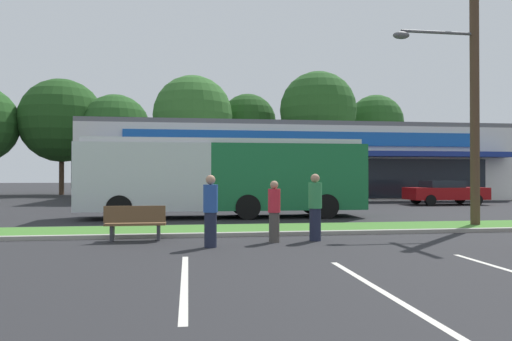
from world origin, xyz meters
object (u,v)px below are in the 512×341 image
Objects in this scene: pedestrian_by_pole at (211,211)px; car_1 at (445,192)px; city_bus at (224,175)px; bus_stop_bench at (135,222)px; pedestrian_mid at (315,207)px; utility_pole at (470,83)px; pedestrian_near_bench at (274,211)px; car_2 at (195,193)px.

car_1 is at bearing -73.05° from pedestrian_by_pole.
city_bus is at bearing -153.89° from car_1.
pedestrian_mid is (4.78, -0.61, 0.40)m from bus_stop_bench.
pedestrian_mid is (-5.96, -2.26, -3.94)m from utility_pole.
pedestrian_near_bench reaches higher than car_1.
car_1 is (5.95, 12.02, -4.09)m from utility_pole.
city_bus is at bearing -35.09° from pedestrian_by_pole.
pedestrian_near_bench is 0.92× the size of pedestrian_by_pole.
bus_stop_bench is at bearing -140.67° from car_1.
pedestrian_mid is at bearing -78.04° from car_2.
city_bus reaches higher than bus_stop_bench.
utility_pole is 2.07× the size of car_2.
utility_pole reaches higher than pedestrian_near_bench.
pedestrian_mid reaches higher than pedestrian_by_pole.
utility_pole is 1.92× the size of car_1.
utility_pole is 14.03m from car_1.
utility_pole is 15.56m from car_2.
pedestrian_mid is at bearing -129.82° from car_1.
pedestrian_near_bench is at bearing -82.55° from car_2.
pedestrian_mid reaches higher than bus_stop_bench.
car_1 is 18.60m from pedestrian_mid.
city_bus is 7.80m from pedestrian_mid.
bus_stop_bench is 3.73m from pedestrian_near_bench.
utility_pole is 11.70m from bus_stop_bench.
utility_pole is 5.58× the size of pedestrian_near_bench.
car_1 is at bearing 42.87° from pedestrian_mid.
pedestrian_by_pole is (1.94, -1.39, 0.38)m from bus_stop_bench.
car_2 is (1.76, 13.68, 0.25)m from bus_stop_bench.
pedestrian_by_pole is (0.18, -15.07, 0.13)m from car_2.
bus_stop_bench is at bearing 67.90° from city_bus.
city_bus reaches higher than car_2.
utility_pole is at bearing -171.26° from bus_stop_bench.
pedestrian_by_pole is 2.95m from pedestrian_mid.
car_1 is 2.61× the size of pedestrian_mid.
pedestrian_near_bench is at bearing -97.37° from pedestrian_by_pole.
car_1 is at bearing -0.03° from car_2.
city_bus is at bearing -112.62° from bus_stop_bench.
pedestrian_by_pole reaches higher than bus_stop_bench.
pedestrian_mid reaches higher than car_2.
bus_stop_bench is at bearing 165.45° from pedestrian_mid.
utility_pole is at bearing 146.78° from city_bus.
utility_pole reaches higher than car_1.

